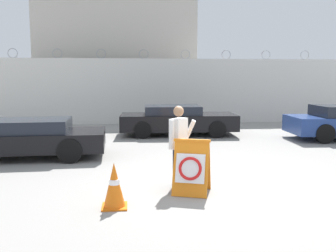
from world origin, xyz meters
TOP-DOWN VIEW (x-y plane):
  - ground_plane at (0.00, 0.00)m, footprint 90.00×90.00m
  - perimeter_wall at (-0.00, 11.15)m, footprint 36.00×0.30m
  - building_block at (-2.44, 15.60)m, footprint 8.86×5.06m
  - barricade_sign at (-0.63, -0.52)m, footprint 0.86×0.86m
  - security_guard at (-0.81, 0.00)m, footprint 0.61×0.54m
  - traffic_cone_near at (-2.10, -1.18)m, footprint 0.44×0.44m
  - parked_car_front_coupe at (-4.83, 3.21)m, footprint 4.76×2.03m
  - parked_car_rear_sedan at (0.09, 7.08)m, footprint 4.61×2.12m

SIDE VIEW (x-z plane):
  - ground_plane at x=0.00m, z-range 0.00..0.00m
  - traffic_cone_near at x=-2.10m, z-range 0.00..0.79m
  - barricade_sign at x=-0.63m, z-range 0.00..1.06m
  - parked_car_front_coupe at x=-4.83m, z-range 0.02..1.12m
  - parked_car_rear_sedan at x=0.09m, z-range 0.02..1.19m
  - security_guard at x=-0.81m, z-range 0.09..1.76m
  - perimeter_wall at x=0.00m, z-range -0.22..3.44m
  - building_block at x=-2.44m, z-range 0.00..6.57m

